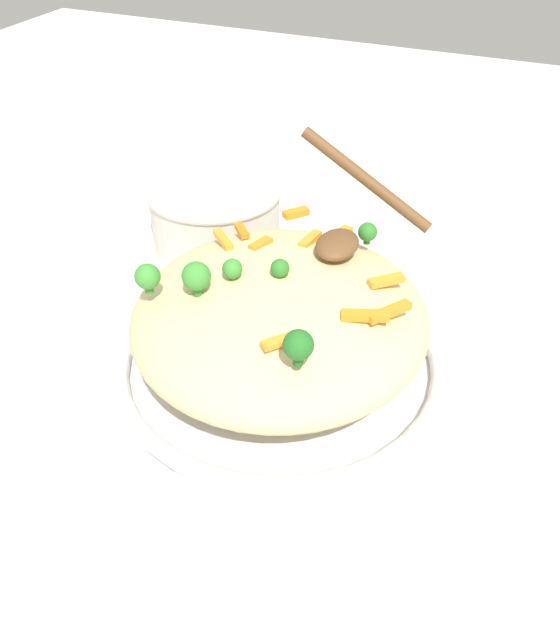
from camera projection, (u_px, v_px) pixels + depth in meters
The scene contains 21 objects.
ground_plane at pixel (280, 379), 0.68m from camera, with size 2.40×2.40×0.00m, color silver.
serving_bowl at pixel (280, 364), 0.67m from camera, with size 0.33×0.33×0.04m.
pasta_mound at pixel (280, 317), 0.63m from camera, with size 0.29×0.28×0.10m, color #DBC689.
carrot_piece_0 at pixel (261, 244), 0.65m from camera, with size 0.03×0.01×0.01m, color orange.
carrot_piece_1 at pixel (386, 280), 0.60m from camera, with size 0.03×0.01×0.01m, color orange.
carrot_piece_2 at pixel (337, 237), 0.66m from camera, with size 0.04×0.01×0.01m, color orange.
carrot_piece_3 at pixel (277, 342), 0.53m from camera, with size 0.03×0.01×0.01m, color orange.
carrot_piece_4 at pixel (223, 240), 0.66m from camera, with size 0.04×0.01×0.01m, color orange.
carrot_piece_5 at pixel (242, 231), 0.67m from camera, with size 0.03×0.01×0.01m, color orange.
carrot_piece_6 at pixel (296, 213), 0.70m from camera, with size 0.03×0.01×0.01m, color orange.
carrot_piece_7 at pixel (389, 311), 0.57m from camera, with size 0.04×0.01×0.01m, color orange.
carrot_piece_8 at pixel (365, 315), 0.56m from camera, with size 0.04×0.01×0.01m, color orange.
carrot_piece_9 at pixel (309, 240), 0.66m from camera, with size 0.03×0.01×0.01m, color orange.
broccoli_floret_0 at pixel (148, 277), 0.58m from camera, with size 0.02×0.02×0.03m.
broccoli_floret_1 at pixel (232, 269), 0.59m from camera, with size 0.02×0.02×0.02m.
broccoli_floret_2 at pixel (196, 277), 0.58m from camera, with size 0.03×0.03×0.03m.
broccoli_floret_3 at pixel (368, 232), 0.65m from camera, with size 0.02×0.02×0.02m.
broccoli_floret_4 at pixel (281, 272), 0.59m from camera, with size 0.02×0.02×0.02m.
broccoli_floret_5 at pixel (298, 346), 0.51m from camera, with size 0.02×0.02×0.03m.
serving_spoon at pixel (348, 221), 0.64m from camera, with size 0.11×0.14×0.09m.
companion_bowl at pixel (215, 210), 0.86m from camera, with size 0.18×0.18×0.08m.
Camera 1 is at (0.46, 0.20, 0.47)m, focal length 37.06 mm.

